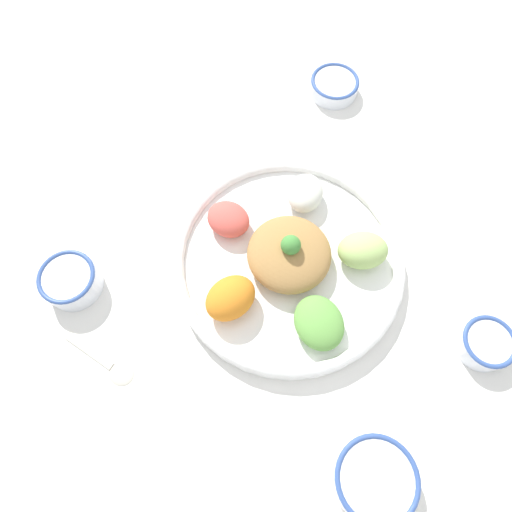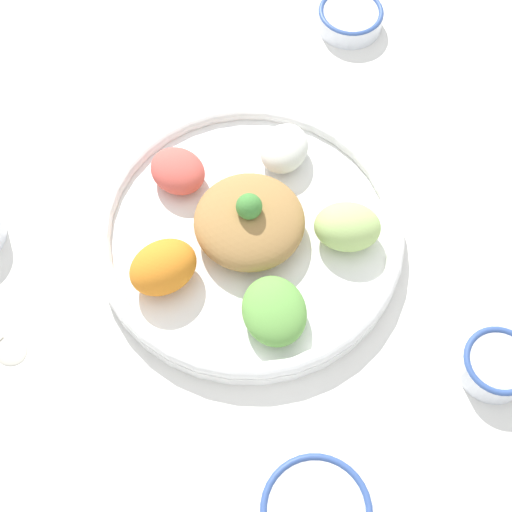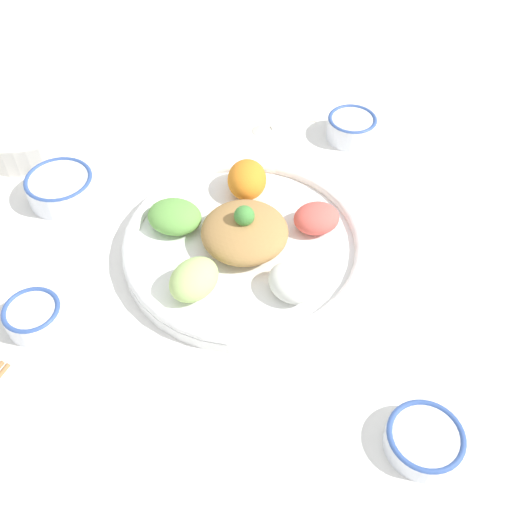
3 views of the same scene
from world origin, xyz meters
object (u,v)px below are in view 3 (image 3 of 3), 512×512
sauce_bowl_red (61,187)px  salad_platter (244,241)px  rice_bowl_blue (351,127)px  sauce_bowl_dark (424,439)px  rice_bowl_plain (33,315)px  side_serving_bowl (27,126)px  serving_spoon_main (275,127)px

sauce_bowl_red → salad_platter: bearing=51.9°
rice_bowl_blue → sauce_bowl_dark: (0.61, -0.15, -0.01)m
rice_bowl_plain → side_serving_bowl: size_ratio=0.37×
rice_bowl_plain → serving_spoon_main: (-0.35, 0.48, -0.02)m
rice_bowl_blue → serving_spoon_main: (-0.07, -0.13, -0.02)m
serving_spoon_main → rice_bowl_blue: bearing=-29.0°
sauce_bowl_red → side_serving_bowl: (-0.19, -0.05, 0.01)m
rice_bowl_blue → sauce_bowl_dark: bearing=-14.3°
rice_bowl_blue → rice_bowl_plain: size_ratio=1.12×
rice_bowl_plain → serving_spoon_main: bearing=126.2°
sauce_bowl_red → rice_bowl_plain: sauce_bowl_red is taller
side_serving_bowl → rice_bowl_blue: bearing=74.0°
rice_bowl_plain → side_serving_bowl: 0.45m
rice_bowl_plain → side_serving_bowl: (-0.45, 0.01, 0.01)m
sauce_bowl_red → serving_spoon_main: (-0.09, 0.42, -0.02)m
salad_platter → rice_bowl_plain: size_ratio=4.66×
salad_platter → sauce_bowl_red: (-0.21, -0.27, 0.00)m
side_serving_bowl → rice_bowl_plain: bearing=-1.5°
sauce_bowl_red → sauce_bowl_dark: (0.59, 0.39, -0.01)m
rice_bowl_plain → rice_bowl_blue: bearing=114.6°
sauce_bowl_red → rice_bowl_blue: (-0.02, 0.55, -0.00)m
sauce_bowl_red → serving_spoon_main: size_ratio=0.87×
rice_bowl_plain → side_serving_bowl: bearing=178.5°
rice_bowl_plain → serving_spoon_main: rice_bowl_plain is taller
salad_platter → rice_bowl_blue: salad_platter is taller
sauce_bowl_red → rice_bowl_plain: bearing=-12.8°
salad_platter → rice_bowl_blue: bearing=129.2°
rice_bowl_plain → salad_platter: bearing=98.9°
salad_platter → rice_bowl_plain: 0.33m
salad_platter → side_serving_bowl: 0.51m
sauce_bowl_dark → serving_spoon_main: size_ratio=0.73×
serving_spoon_main → rice_bowl_plain: bearing=-144.7°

